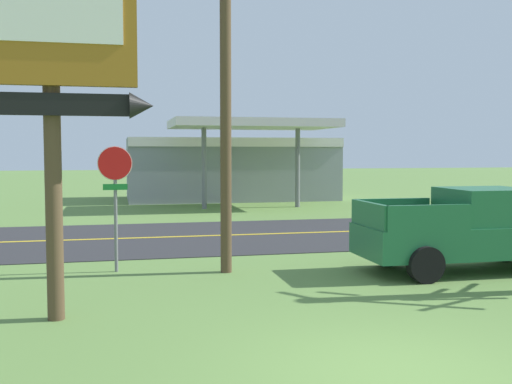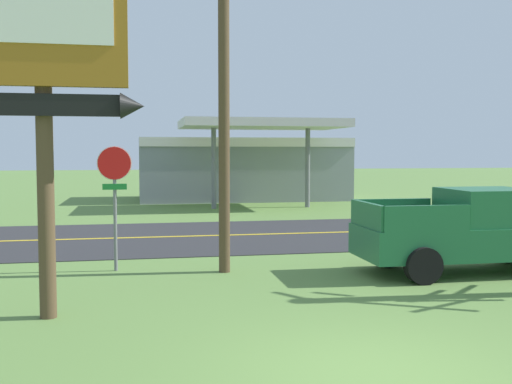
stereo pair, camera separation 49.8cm
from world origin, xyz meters
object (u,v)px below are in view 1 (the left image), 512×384
at_px(utility_pole, 226,73).
at_px(pickup_green_parked_on_lawn, 471,231).
at_px(gas_station, 231,167).
at_px(stop_sign, 115,186).
at_px(motel_sign, 54,66).

xyz_separation_m(utility_pole, pickup_green_parked_on_lawn, (5.65, -1.16, -3.66)).
bearing_deg(pickup_green_parked_on_lawn, gas_station, 93.88).
bearing_deg(stop_sign, gas_station, 72.38).
bearing_deg(pickup_green_parked_on_lawn, utility_pole, 168.36).
distance_m(stop_sign, pickup_green_parked_on_lawn, 8.42).
distance_m(stop_sign, utility_pole, 3.67).
bearing_deg(stop_sign, utility_pole, -13.79).
height_order(utility_pole, pickup_green_parked_on_lawn, utility_pole).
bearing_deg(utility_pole, pickup_green_parked_on_lawn, -11.64).
bearing_deg(motel_sign, stop_sign, 77.30).
bearing_deg(gas_station, stop_sign, -107.62).
distance_m(motel_sign, stop_sign, 4.71).
bearing_deg(pickup_green_parked_on_lawn, stop_sign, 167.70).
relative_size(stop_sign, gas_station, 0.25).
bearing_deg(utility_pole, stop_sign, 166.21).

